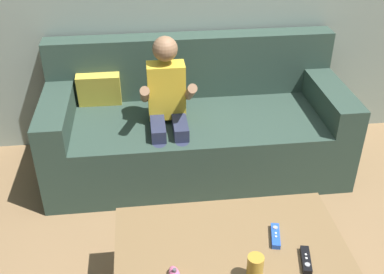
{
  "coord_description": "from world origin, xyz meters",
  "views": [
    {
      "loc": [
        -0.45,
        -1.41,
        1.86
      ],
      "look_at": [
        -0.21,
        0.63,
        0.59
      ],
      "focal_mm": 43.37,
      "sensor_mm": 36.0,
      "label": 1
    }
  ],
  "objects_px": {
    "couch": "(194,126)",
    "soda_can": "(255,268)",
    "coffee_table": "(230,254)",
    "game_remote_black_far_corner": "(306,260)",
    "person_seated_on_couch": "(168,107)",
    "game_remote_blue_near_edge": "(275,236)"
  },
  "relations": [
    {
      "from": "coffee_table",
      "to": "soda_can",
      "type": "bearing_deg",
      "value": -74.02
    },
    {
      "from": "coffee_table",
      "to": "game_remote_black_far_corner",
      "type": "relative_size",
      "value": 6.94
    },
    {
      "from": "coffee_table",
      "to": "game_remote_blue_near_edge",
      "type": "distance_m",
      "value": 0.22
    },
    {
      "from": "soda_can",
      "to": "couch",
      "type": "bearing_deg",
      "value": 92.72
    },
    {
      "from": "couch",
      "to": "coffee_table",
      "type": "distance_m",
      "value": 1.21
    },
    {
      "from": "coffee_table",
      "to": "game_remote_black_far_corner",
      "type": "distance_m",
      "value": 0.33
    },
    {
      "from": "game_remote_black_far_corner",
      "to": "soda_can",
      "type": "distance_m",
      "value": 0.25
    },
    {
      "from": "couch",
      "to": "game_remote_black_far_corner",
      "type": "bearing_deg",
      "value": -77.39
    },
    {
      "from": "person_seated_on_couch",
      "to": "game_remote_black_far_corner",
      "type": "bearing_deg",
      "value": -67.4
    },
    {
      "from": "couch",
      "to": "soda_can",
      "type": "relative_size",
      "value": 15.72
    },
    {
      "from": "game_remote_blue_near_edge",
      "to": "soda_can",
      "type": "bearing_deg",
      "value": -124.33
    },
    {
      "from": "game_remote_black_far_corner",
      "to": "coffee_table",
      "type": "bearing_deg",
      "value": 155.17
    },
    {
      "from": "person_seated_on_couch",
      "to": "couch",
      "type": "bearing_deg",
      "value": 44.28
    },
    {
      "from": "person_seated_on_couch",
      "to": "game_remote_black_far_corner",
      "type": "height_order",
      "value": "person_seated_on_couch"
    },
    {
      "from": "couch",
      "to": "coffee_table",
      "type": "xyz_separation_m",
      "value": [
        0.01,
        -1.21,
        0.06
      ]
    },
    {
      "from": "person_seated_on_couch",
      "to": "coffee_table",
      "type": "xyz_separation_m",
      "value": [
        0.19,
        -1.03,
        -0.2
      ]
    },
    {
      "from": "couch",
      "to": "soda_can",
      "type": "height_order",
      "value": "couch"
    },
    {
      "from": "game_remote_blue_near_edge",
      "to": "game_remote_black_far_corner",
      "type": "xyz_separation_m",
      "value": [
        0.09,
        -0.15,
        0.0
      ]
    },
    {
      "from": "coffee_table",
      "to": "game_remote_blue_near_edge",
      "type": "height_order",
      "value": "game_remote_blue_near_edge"
    },
    {
      "from": "coffee_table",
      "to": "game_remote_black_far_corner",
      "type": "height_order",
      "value": "game_remote_black_far_corner"
    },
    {
      "from": "person_seated_on_couch",
      "to": "coffee_table",
      "type": "distance_m",
      "value": 1.07
    },
    {
      "from": "couch",
      "to": "coffee_table",
      "type": "height_order",
      "value": "couch"
    }
  ]
}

